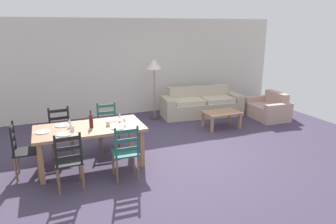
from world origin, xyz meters
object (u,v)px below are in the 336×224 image
Objects in this scene: coffee_cup_secondary at (72,128)px; wine_glass_far_left at (69,121)px; dining_table at (90,132)px; dining_chair_near_left at (69,161)px; dining_chair_far_right at (108,126)px; wine_bottle at (91,121)px; dining_chair_far_left at (61,132)px; wine_glass_near_right at (125,120)px; wine_glass_far_right at (120,115)px; dining_chair_head_west at (22,150)px; coffee_table at (222,114)px; coffee_cup_primary at (108,123)px; dining_chair_near_right at (126,152)px; wine_glass_near_left at (71,126)px; couch at (201,105)px; standing_lamp at (154,68)px; armchair_upholstered at (269,109)px.

wine_glass_far_left is at bearing 94.92° from coffee_cup_secondary.
dining_table is 1.98× the size of dining_chair_near_left.
wine_bottle is (-0.45, -0.82, 0.39)m from dining_chair_far_right.
wine_glass_near_right is (1.07, -0.88, 0.38)m from dining_chair_far_left.
wine_glass_far_right is at bearing 15.70° from coffee_cup_secondary.
coffee_table is (4.50, 0.99, -0.12)m from dining_chair_head_west.
dining_chair_near_left is 1.00× the size of dining_chair_head_west.
coffee_cup_primary is 1.00× the size of coffee_cup_secondary.
dining_chair_near_right is (0.47, -0.73, -0.19)m from dining_table.
dining_chair_far_right is at bearing -175.58° from coffee_table.
dining_chair_head_west is 5.96× the size of wine_glass_near_left.
wine_glass_near_right is 1.00× the size of wine_glass_far_right.
coffee_table is at bearing 13.29° from wine_glass_far_left.
coffee_cup_secondary is (-0.34, -0.06, -0.07)m from wine_bottle.
couch is 1.77m from standing_lamp.
dining_chair_near_left is 1.00× the size of dining_chair_far_right.
dining_table is 11.80× the size of wine_glass_near_left.
couch is at bearing 20.72° from dining_chair_far_left.
dining_chair_far_right is 2.91m from coffee_table.
dining_chair_near_left is 1.00m from dining_chair_head_west.
armchair_upholstered is 0.73× the size of standing_lamp.
wine_bottle is 0.31m from coffee_cup_primary.
wine_glass_far_left is at bearing -178.30° from wine_glass_far_right.
dining_chair_head_west is 1.07× the size of coffee_table.
wine_glass_near_right reaches higher than coffee_cup_secondary.
dining_table is 21.11× the size of coffee_cup_secondary.
wine_glass_far_right is at bearing -79.60° from dining_chair_far_right.
wine_glass_near_left is at bearing -163.30° from wine_bottle.
coffee_cup_primary is 0.63m from coffee_cup_secondary.
dining_chair_head_west is (-0.68, 0.73, 0.00)m from dining_chair_near_left.
dining_chair_head_west reaches higher than coffee_table.
armchair_upholstered is at bearing 5.86° from dining_chair_far_right.
wine_glass_near_left is 0.08m from coffee_cup_secondary.
armchair_upholstered is (5.52, 0.51, -0.23)m from dining_chair_far_left.
dining_chair_far_right reaches higher than wine_glass_far_right.
dining_chair_far_left is 0.59× the size of standing_lamp.
wine_glass_far_right is (1.71, 0.15, 0.38)m from dining_chair_head_west.
wine_glass_far_right is (-0.02, 0.30, 0.00)m from wine_glass_near_right.
dining_chair_far_right reaches higher than wine_glass_far_left.
wine_glass_near_right is at bearing -10.50° from wine_bottle.
wine_glass_far_right reaches higher than armchair_upholstered.
couch is at bearing 32.04° from wine_glass_near_left.
dining_chair_far_right is at bearing 49.03° from wine_glass_near_left.
dining_chair_far_right is at bearing -174.14° from armchair_upholstered.
wine_glass_far_right is at bearing -28.92° from dining_chair_far_left.
standing_lamp is (2.53, 3.13, 0.93)m from dining_chair_near_left.
dining_chair_far_left is at bearing 102.87° from wine_glass_far_left.
dining_chair_far_left is at bearing 98.92° from wine_glass_near_left.
wine_glass_far_left is at bearing -151.02° from couch.
coffee_cup_secondary is 5.56m from armchair_upholstered.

